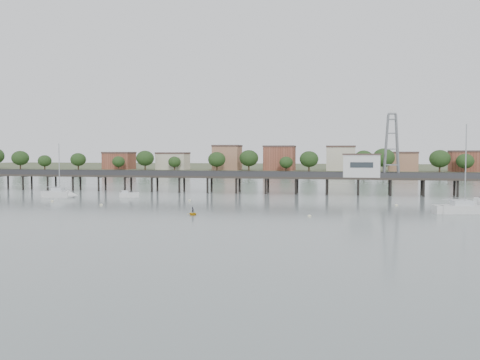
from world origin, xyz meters
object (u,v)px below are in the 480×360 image
(lattice_tower, at_px, (392,145))
(white_tender, at_px, (129,195))
(pier, at_px, (252,177))
(yellow_dinghy, at_px, (193,215))
(sailboat_d, at_px, (471,209))
(sailboat_b, at_px, (63,194))

(lattice_tower, relative_size, white_tender, 3.50)
(lattice_tower, distance_m, white_tender, 58.75)
(pier, xyz_separation_m, white_tender, (-23.75, -16.95, -3.30))
(lattice_tower, bearing_deg, white_tender, -162.94)
(pier, distance_m, yellow_dinghy, 45.02)
(lattice_tower, relative_size, yellow_dinghy, 6.44)
(lattice_tower, relative_size, sailboat_d, 1.04)
(sailboat_d, xyz_separation_m, white_tender, (-65.14, 17.08, -0.14))
(lattice_tower, xyz_separation_m, sailboat_b, (-68.73, -20.39, -10.45))
(pier, height_order, white_tender, pier)
(pier, bearing_deg, lattice_tower, 0.00)
(pier, height_order, sailboat_d, sailboat_d)
(white_tender, relative_size, yellow_dinghy, 1.84)
(pier, relative_size, sailboat_d, 10.10)
(yellow_dinghy, bearing_deg, sailboat_b, 126.05)
(sailboat_d, xyz_separation_m, yellow_dinghy, (-42.38, -10.81, -0.63))
(sailboat_d, bearing_deg, lattice_tower, 93.85)
(white_tender, bearing_deg, pier, 11.75)
(yellow_dinghy, bearing_deg, sailboat_d, -5.63)
(sailboat_d, height_order, yellow_dinghy, sailboat_d)
(sailboat_d, distance_m, yellow_dinghy, 43.74)
(sailboat_b, bearing_deg, pier, 26.57)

